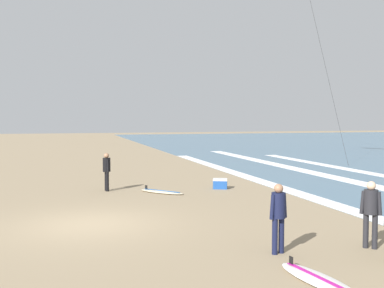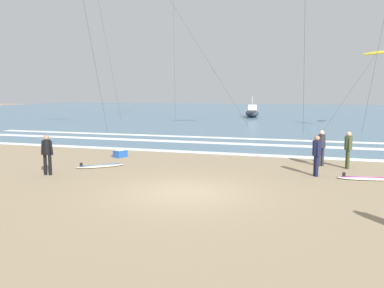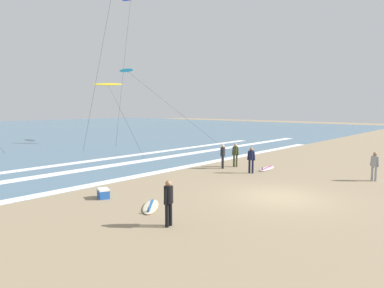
{
  "view_description": "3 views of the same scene",
  "coord_description": "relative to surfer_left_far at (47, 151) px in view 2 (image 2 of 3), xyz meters",
  "views": [
    {
      "loc": [
        13.58,
        -0.7,
        3.1
      ],
      "look_at": [
        0.93,
        2.83,
        2.34
      ],
      "focal_mm": 43.32,
      "sensor_mm": 36.0,
      "label": 1
    },
    {
      "loc": [
        4.06,
        -12.2,
        3.28
      ],
      "look_at": [
        -0.37,
        2.08,
        1.33
      ],
      "focal_mm": 37.59,
      "sensor_mm": 36.0,
      "label": 2
    },
    {
      "loc": [
        -14.22,
        -7.11,
        4.07
      ],
      "look_at": [
        0.55,
        5.7,
        1.97
      ],
      "focal_mm": 32.51,
      "sensor_mm": 36.0,
      "label": 3
    }
  ],
  "objects": [
    {
      "name": "surfer_left_near",
      "position": [
        11.44,
        4.95,
        0.0
      ],
      "size": [
        0.32,
        0.52,
        1.6
      ],
      "color": "#384223",
      "rests_on": "ground"
    },
    {
      "name": "wave_foam_outer_break",
      "position": [
        6.18,
        14.58,
        -0.94
      ],
      "size": [
        42.58,
        0.9,
        0.01
      ],
      "primitive_type": "cube",
      "color": "white",
      "rests_on": "ocean_surface"
    },
    {
      "name": "ocean_surface",
      "position": [
        6.04,
        52.04,
        -0.95
      ],
      "size": [
        140.0,
        90.0,
        0.01
      ],
      "primitive_type": "cube",
      "color": "slate",
      "rests_on": "ground"
    },
    {
      "name": "ground_plane",
      "position": [
        6.04,
        -1.04,
        -0.96
      ],
      "size": [
        160.0,
        160.0,
        0.0
      ],
      "primitive_type": "plane",
      "color": "#937F60"
    },
    {
      "name": "cooler_box",
      "position": [
        0.7,
        4.81,
        -0.74
      ],
      "size": [
        0.64,
        0.73,
        0.44
      ],
      "color": "#1E4C9E",
      "rests_on": "ground"
    },
    {
      "name": "surfer_right_near",
      "position": [
        10.35,
        5.22,
        0.0
      ],
      "size": [
        0.41,
        0.43,
        1.6
      ],
      "color": "#232328",
      "rests_on": "ground"
    },
    {
      "name": "wave_foam_mid_break",
      "position": [
        6.83,
        11.67,
        -0.94
      ],
      "size": [
        54.44,
        1.03,
        0.01
      ],
      "primitive_type": "cube",
      "color": "white",
      "rests_on": "ocean_surface"
    },
    {
      "name": "surfer_foreground_main",
      "position": [
        10.15,
        2.93,
        0.0
      ],
      "size": [
        0.32,
        0.51,
        1.6
      ],
      "color": "#141938",
      "rests_on": "ground"
    },
    {
      "name": "surfer_left_far",
      "position": [
        0.0,
        0.0,
        0.0
      ],
      "size": [
        0.52,
        0.32,
        1.6
      ],
      "color": "black",
      "rests_on": "ground"
    },
    {
      "name": "surfboard_foreground_flat",
      "position": [
        1.11,
        2.13,
        -0.91
      ],
      "size": [
        1.97,
        1.84,
        0.25
      ],
      "color": "beige",
      "rests_on": "ground"
    },
    {
      "name": "wave_foam_shoreline",
      "position": [
        5.77,
        7.44,
        -0.94
      ],
      "size": [
        44.29,
        0.81,
        0.01
      ],
      "primitive_type": "cube",
      "color": "white",
      "rests_on": "ocean_surface"
    },
    {
      "name": "offshore_boat",
      "position": [
        1.99,
        39.54,
        -0.4
      ],
      "size": [
        2.58,
        5.42,
        2.7
      ],
      "color": "#2D3342",
      "rests_on": "ground"
    },
    {
      "name": "surfboard_near_water",
      "position": [
        11.98,
        2.85,
        -0.91
      ],
      "size": [
        2.17,
        0.91,
        0.25
      ],
      "color": "silver",
      "rests_on": "ground"
    },
    {
      "name": "kite_yellow_far_left",
      "position": [
        14.69,
        23.79,
        5.51
      ],
      "size": [
        6.14,
        12.7,
        6.74
      ],
      "color": "yellow",
      "rests_on": "ground"
    }
  ]
}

